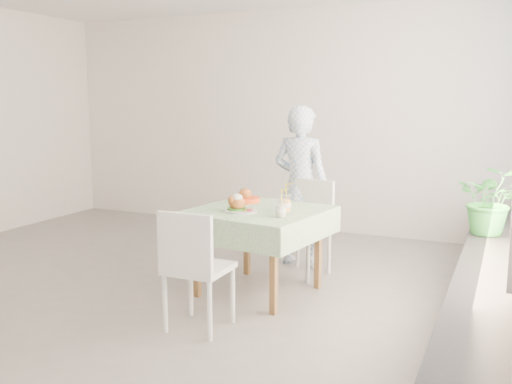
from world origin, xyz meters
The scene contains 12 objects.
floor centered at (0.00, 0.00, 0.00)m, with size 6.00×6.00×0.00m, color #63605D.
wall_back centered at (0.00, 2.50, 1.40)m, with size 6.00×0.02×2.80m, color silver.
window_ledge centered at (2.80, 0.00, 0.25)m, with size 0.40×4.80×0.50m, color black.
cafe_table centered at (0.96, -0.03, 0.46)m, with size 1.18×1.18×0.74m.
chair_far centered at (1.14, 0.63, 0.28)m, with size 0.52×0.52×0.91m.
chair_near centered at (0.88, -0.94, 0.28)m, with size 0.43×0.43×0.90m.
diner centered at (0.99, 0.94, 0.81)m, with size 0.59×0.39×1.62m, color #87AAD8.
main_dish centered at (0.85, -0.21, 0.79)m, with size 0.30×0.30×0.15m.
juice_cup_orange centered at (1.21, -0.04, 0.81)m, with size 0.10×0.10×0.29m.
juice_cup_lemonade centered at (1.25, -0.25, 0.80)m, with size 0.09×0.09×0.26m.
second_dish centered at (0.71, 0.24, 0.78)m, with size 0.27×0.27×0.13m.
potted_plant centered at (2.77, 0.89, 0.81)m, with size 0.55×0.48×0.61m, color #2B812B.
Camera 1 is at (2.91, -4.41, 1.67)m, focal length 40.00 mm.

